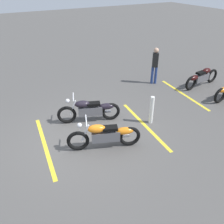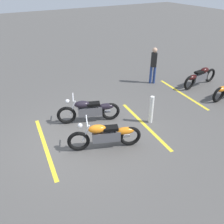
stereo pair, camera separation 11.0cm
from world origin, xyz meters
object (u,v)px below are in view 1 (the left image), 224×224
Objects in this scene: motorcycle_bright_foreground at (106,135)px; motorcycle_row_center at (201,77)px; bystander_secondary at (155,64)px; bollard_post at (152,110)px; motorcycle_dark_foreground at (91,110)px.

motorcycle_row_center is (5.95, 1.84, -0.01)m from motorcycle_bright_foreground.
bystander_secondary reaches higher than bollard_post.
bollard_post is at bearing -11.21° from bystander_secondary.
bollard_post is (1.81, -1.13, 0.05)m from motorcycle_dark_foreground.
bystander_secondary is 3.55m from bollard_post.
bystander_secondary is at bearing -138.02° from motorcycle_dark_foreground.
bystander_secondary is at bearing 136.26° from motorcycle_row_center.
bollard_post is at bearing -146.61° from motorcycle_bright_foreground.
motorcycle_dark_foreground is at bearing -77.00° from motorcycle_bright_foreground.
motorcycle_row_center is (5.74, 0.26, -0.01)m from motorcycle_dark_foreground.
bollard_post is (2.03, 0.46, 0.05)m from motorcycle_bright_foreground.
motorcycle_dark_foreground is at bearing 148.19° from bollard_post.
motorcycle_bright_foreground and motorcycle_dark_foreground have the same top height.
motorcycle_bright_foreground is 1.23× the size of bystander_secondary.
motorcycle_dark_foreground is at bearing -40.38° from bystander_secondary.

